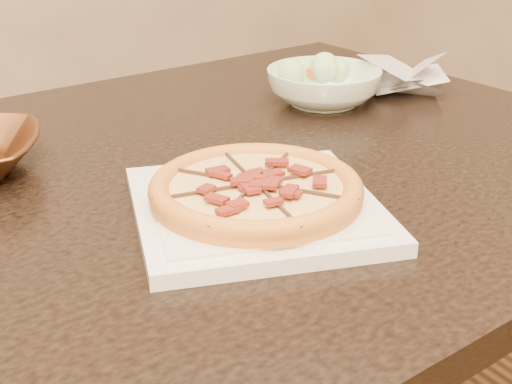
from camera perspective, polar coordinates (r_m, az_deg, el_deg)
dining_table at (r=0.97m, az=-9.12°, el=-4.34°), size 1.55×1.06×0.75m
plate at (r=0.82m, az=-0.00°, el=-1.24°), size 0.35×0.35×0.02m
pizza at (r=0.81m, az=0.00°, el=0.25°), size 0.24×0.24×0.03m
salad_bowl at (r=1.23m, az=5.44°, el=8.38°), size 0.24×0.24×0.06m
salad at (r=1.21m, az=5.49°, el=10.56°), size 0.08×0.11×0.04m
cling_film at (r=1.32m, az=11.59°, el=8.88°), size 0.16×0.13×0.05m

